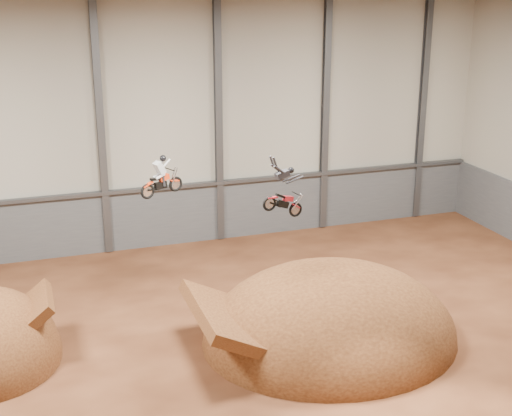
{
  "coord_description": "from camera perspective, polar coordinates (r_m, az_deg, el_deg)",
  "views": [
    {
      "loc": [
        -7.52,
        -24.12,
        15.02
      ],
      "look_at": [
        1.96,
        4.0,
        5.41
      ],
      "focal_mm": 50.0,
      "sensor_mm": 36.0,
      "label": 1
    }
  ],
  "objects": [
    {
      "name": "landing_ramp",
      "position": [
        31.83,
        5.91,
        -10.33
      ],
      "size": [
        11.25,
        9.95,
        6.49
      ],
      "primitive_type": "ellipsoid",
      "color": "#412110",
      "rests_on": "ground"
    },
    {
      "name": "steel_column_4",
      "position": [
        43.43,
        5.55,
        7.21
      ],
      "size": [
        0.4,
        0.36,
        13.9
      ],
      "primitive_type": "cube",
      "color": "#47494F",
      "rests_on": "ground"
    },
    {
      "name": "back_wall",
      "position": [
        40.64,
        -7.65,
        6.4
      ],
      "size": [
        40.0,
        0.1,
        14.0
      ],
      "primitive_type": "cube",
      "color": "#B1AD9D",
      "rests_on": "ground"
    },
    {
      "name": "ceiling",
      "position": [
        25.29,
        -1.37,
        15.62
      ],
      "size": [
        40.0,
        40.0,
        0.0
      ],
      "primitive_type": "plane",
      "color": "black",
      "rests_on": "back_wall"
    },
    {
      "name": "steel_column_3",
      "position": [
        41.2,
        -3.01,
        6.69
      ],
      "size": [
        0.4,
        0.36,
        13.9
      ],
      "primitive_type": "cube",
      "color": "#47494F",
      "rests_on": "ground"
    },
    {
      "name": "floor",
      "position": [
        29.39,
        -1.17,
        -12.79
      ],
      "size": [
        40.0,
        40.0,
        0.0
      ],
      "primitive_type": "plane",
      "color": "#442112",
      "rests_on": "ground"
    },
    {
      "name": "fmx_rider_a",
      "position": [
        32.76,
        -7.57,
        2.74
      ],
      "size": [
        2.46,
        1.66,
        2.1
      ],
      "primitive_type": null,
      "rotation": [
        0.0,
        -0.04,
        0.39
      ],
      "color": "#F13A11"
    },
    {
      "name": "steel_column_2",
      "position": [
        39.96,
        -12.3,
        5.95
      ],
      "size": [
        0.4,
        0.36,
        13.9
      ],
      "primitive_type": "cube",
      "color": "#47494F",
      "rests_on": "ground"
    },
    {
      "name": "lower_band_back",
      "position": [
        41.9,
        -7.33,
        -0.68
      ],
      "size": [
        39.8,
        0.18,
        3.5
      ],
      "primitive_type": "cube",
      "color": "#53565B",
      "rests_on": "ground"
    },
    {
      "name": "steel_rail",
      "position": [
        41.22,
        -7.38,
        1.63
      ],
      "size": [
        39.8,
        0.35,
        0.2
      ],
      "primitive_type": "cube",
      "color": "#47494F",
      "rests_on": "lower_band_back"
    },
    {
      "name": "fmx_rider_b",
      "position": [
        28.93,
        1.99,
        1.61
      ],
      "size": [
        3.24,
        1.28,
        2.94
      ],
      "primitive_type": null,
      "rotation": [
        0.0,
        0.35,
        0.18
      ],
      "color": "red"
    },
    {
      "name": "steel_column_5",
      "position": [
        46.52,
        13.14,
        7.55
      ],
      "size": [
        0.4,
        0.36,
        13.9
      ],
      "primitive_type": "cube",
      "color": "#47494F",
      "rests_on": "ground"
    }
  ]
}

